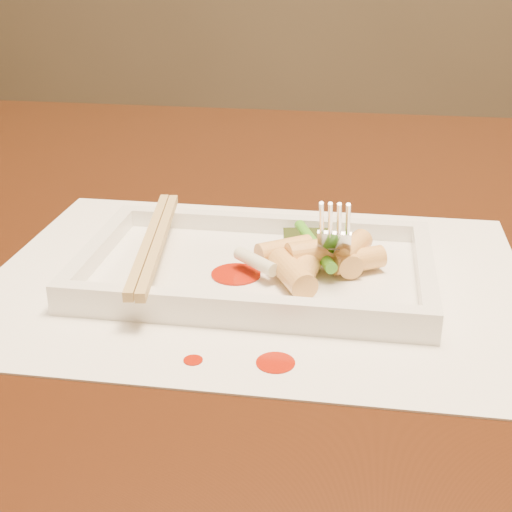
# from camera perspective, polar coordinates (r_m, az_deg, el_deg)

# --- Properties ---
(table) EXTENTS (1.40, 0.90, 0.75)m
(table) POSITION_cam_1_polar(r_m,az_deg,el_deg) (0.69, 3.92, -5.10)
(table) COLOR black
(table) RESTS_ON ground
(placemat) EXTENTS (0.40, 0.30, 0.00)m
(placemat) POSITION_cam_1_polar(r_m,az_deg,el_deg) (0.54, 0.00, -1.82)
(placemat) COLOR white
(placemat) RESTS_ON table
(sauce_splatter_a) EXTENTS (0.02, 0.02, 0.00)m
(sauce_splatter_a) POSITION_cam_1_polar(r_m,az_deg,el_deg) (0.44, 1.58, -8.53)
(sauce_splatter_a) COLOR #A11604
(sauce_splatter_a) RESTS_ON placemat
(sauce_splatter_b) EXTENTS (0.01, 0.01, 0.00)m
(sauce_splatter_b) POSITION_cam_1_polar(r_m,az_deg,el_deg) (0.44, -5.05, -8.30)
(sauce_splatter_b) COLOR #A11604
(sauce_splatter_b) RESTS_ON placemat
(plate_base) EXTENTS (0.26, 0.16, 0.01)m
(plate_base) POSITION_cam_1_polar(r_m,az_deg,el_deg) (0.54, 0.00, -1.36)
(plate_base) COLOR white
(plate_base) RESTS_ON placemat
(plate_rim_far) EXTENTS (0.26, 0.01, 0.01)m
(plate_rim_far) POSITION_cam_1_polar(r_m,az_deg,el_deg) (0.60, 1.09, 2.61)
(plate_rim_far) COLOR white
(plate_rim_far) RESTS_ON plate_base
(plate_rim_near) EXTENTS (0.26, 0.01, 0.01)m
(plate_rim_near) POSITION_cam_1_polar(r_m,az_deg,el_deg) (0.47, -1.41, -4.02)
(plate_rim_near) COLOR white
(plate_rim_near) RESTS_ON plate_base
(plate_rim_left) EXTENTS (0.01, 0.14, 0.01)m
(plate_rim_left) POSITION_cam_1_polar(r_m,az_deg,el_deg) (0.56, -12.56, 0.52)
(plate_rim_left) COLOR white
(plate_rim_left) RESTS_ON plate_base
(plate_rim_right) EXTENTS (0.01, 0.14, 0.01)m
(plate_rim_right) POSITION_cam_1_polar(r_m,az_deg,el_deg) (0.53, 13.38, -1.15)
(plate_rim_right) COLOR white
(plate_rim_right) RESTS_ON plate_base
(veg_piece) EXTENTS (0.04, 0.03, 0.01)m
(veg_piece) POSITION_cam_1_polar(r_m,az_deg,el_deg) (0.57, 4.14, 1.19)
(veg_piece) COLOR black
(veg_piece) RESTS_ON plate_base
(scallion_white) EXTENTS (0.04, 0.03, 0.01)m
(scallion_white) POSITION_cam_1_polar(r_m,az_deg,el_deg) (0.52, -0.02, -0.44)
(scallion_white) COLOR #EAEACC
(scallion_white) RESTS_ON plate_base
(scallion_green) EXTENTS (0.04, 0.08, 0.01)m
(scallion_green) POSITION_cam_1_polar(r_m,az_deg,el_deg) (0.54, 4.70, 0.86)
(scallion_green) COLOR #349117
(scallion_green) RESTS_ON plate_base
(chopstick_a) EXTENTS (0.03, 0.19, 0.01)m
(chopstick_a) POSITION_cam_1_polar(r_m,az_deg,el_deg) (0.55, -8.54, 1.26)
(chopstick_a) COLOR tan
(chopstick_a) RESTS_ON plate_rim_near
(chopstick_b) EXTENTS (0.03, 0.19, 0.01)m
(chopstick_b) POSITION_cam_1_polar(r_m,az_deg,el_deg) (0.54, -7.73, 1.22)
(chopstick_b) COLOR tan
(chopstick_b) RESTS_ON plate_rim_near
(fork) EXTENTS (0.09, 0.10, 0.14)m
(fork) POSITION_cam_1_polar(r_m,az_deg,el_deg) (0.52, 8.01, 6.76)
(fork) COLOR silver
(fork) RESTS_ON plate_base
(sauce_blob_0) EXTENTS (0.04, 0.04, 0.00)m
(sauce_blob_0) POSITION_cam_1_polar(r_m,az_deg,el_deg) (0.52, -1.62, -1.46)
(sauce_blob_0) COLOR #A11604
(sauce_blob_0) RESTS_ON plate_base
(rice_cake_0) EXTENTS (0.05, 0.04, 0.02)m
(rice_cake_0) POSITION_cam_1_polar(r_m,az_deg,el_deg) (0.54, 2.28, 0.43)
(rice_cake_0) COLOR #F3C771
(rice_cake_0) RESTS_ON plate_base
(rice_cake_1) EXTENTS (0.04, 0.03, 0.02)m
(rice_cake_1) POSITION_cam_1_polar(r_m,az_deg,el_deg) (0.53, 8.15, -0.32)
(rice_cake_1) COLOR #F3C771
(rice_cake_1) RESTS_ON plate_base
(rice_cake_2) EXTENTS (0.05, 0.04, 0.02)m
(rice_cake_2) POSITION_cam_1_polar(r_m,az_deg,el_deg) (0.52, 4.87, 0.29)
(rice_cake_2) COLOR #F3C771
(rice_cake_2) RESTS_ON plate_base
(rice_cake_3) EXTENTS (0.02, 0.05, 0.02)m
(rice_cake_3) POSITION_cam_1_polar(r_m,az_deg,el_deg) (0.51, 3.95, -0.97)
(rice_cake_3) COLOR #F3C771
(rice_cake_3) RESTS_ON plate_base
(rice_cake_4) EXTENTS (0.04, 0.05, 0.02)m
(rice_cake_4) POSITION_cam_1_polar(r_m,az_deg,el_deg) (0.50, 2.92, -1.40)
(rice_cake_4) COLOR #F3C771
(rice_cake_4) RESTS_ON plate_base
(rice_cake_5) EXTENTS (0.03, 0.04, 0.02)m
(rice_cake_5) POSITION_cam_1_polar(r_m,az_deg,el_deg) (0.53, 7.66, 0.62)
(rice_cake_5) COLOR #F3C771
(rice_cake_5) RESTS_ON plate_base
(rice_cake_6) EXTENTS (0.03, 0.05, 0.02)m
(rice_cake_6) POSITION_cam_1_polar(r_m,az_deg,el_deg) (0.53, 7.00, 0.01)
(rice_cake_6) COLOR #F3C771
(rice_cake_6) RESTS_ON plate_base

